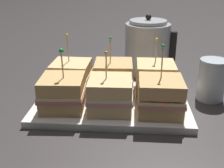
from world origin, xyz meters
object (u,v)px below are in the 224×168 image
(sandwich_back_center, at_px, (113,77))
(sandwich_back_left, at_px, (72,76))
(sandwich_back_right, at_px, (155,78))
(sandwich_front_left, at_px, (63,93))
(sandwich_front_center, at_px, (111,94))
(serving_platter, at_px, (112,102))
(sandwich_front_right, at_px, (160,96))
(drinking_glass, at_px, (212,80))
(kettle_steel, at_px, (147,47))

(sandwich_back_center, bearing_deg, sandwich_back_left, 178.36)
(sandwich_back_center, xyz_separation_m, sandwich_back_right, (0.12, -0.00, -0.00))
(sandwich_front_left, distance_m, sandwich_front_center, 0.12)
(serving_platter, relative_size, sandwich_front_right, 2.39)
(serving_platter, xyz_separation_m, drinking_glass, (0.27, 0.06, 0.05))
(serving_platter, relative_size, sandwich_front_left, 2.58)
(serving_platter, xyz_separation_m, sandwich_front_center, (0.00, -0.06, 0.05))
(sandwich_front_right, height_order, sandwich_back_right, sandwich_front_right)
(sandwich_back_right, height_order, drinking_glass, sandwich_back_right)
(drinking_glass, bearing_deg, sandwich_back_center, -179.08)
(kettle_steel, bearing_deg, sandwich_back_right, -86.36)
(sandwich_back_right, relative_size, kettle_steel, 0.76)
(serving_platter, relative_size, sandwich_back_right, 2.60)
(sandwich_back_left, distance_m, kettle_steel, 0.32)
(sandwich_front_right, bearing_deg, sandwich_front_center, 177.53)
(drinking_glass, bearing_deg, sandwich_back_left, -179.86)
(sandwich_back_right, bearing_deg, sandwich_back_center, 179.73)
(serving_platter, bearing_deg, kettle_steel, 69.79)
(sandwich_front_center, relative_size, kettle_steel, 0.74)
(sandwich_front_right, distance_m, drinking_glass, 0.20)
(sandwich_front_left, bearing_deg, sandwich_back_right, 25.70)
(sandwich_front_center, bearing_deg, sandwich_back_center, 90.55)
(sandwich_front_center, bearing_deg, kettle_steel, 73.09)
(sandwich_front_right, relative_size, kettle_steel, 0.83)
(sandwich_back_left, bearing_deg, sandwich_back_center, -1.64)
(sandwich_front_left, bearing_deg, kettle_steel, 56.55)
(sandwich_back_left, relative_size, sandwich_back_center, 1.02)
(sandwich_front_center, height_order, sandwich_back_left, sandwich_back_left)
(serving_platter, distance_m, sandwich_back_left, 0.15)
(sandwich_front_right, height_order, drinking_glass, sandwich_front_right)
(sandwich_front_center, xyz_separation_m, sandwich_front_right, (0.12, -0.01, 0.00))
(kettle_steel, bearing_deg, sandwich_front_center, -106.91)
(sandwich_back_right, distance_m, drinking_glass, 0.16)
(serving_platter, xyz_separation_m, sandwich_front_right, (0.12, -0.06, 0.05))
(sandwich_front_right, distance_m, sandwich_back_right, 0.12)
(kettle_steel, bearing_deg, serving_platter, -110.21)
(sandwich_front_right, relative_size, sandwich_back_center, 1.05)
(serving_platter, xyz_separation_m, sandwich_back_right, (0.12, 0.06, 0.05))
(kettle_steel, relative_size, drinking_glass, 1.75)
(sandwich_front_left, distance_m, drinking_glass, 0.41)
(kettle_steel, bearing_deg, drinking_glass, -51.87)
(sandwich_back_center, bearing_deg, serving_platter, -89.51)
(sandwich_back_center, distance_m, kettle_steel, 0.25)
(sandwich_front_left, bearing_deg, serving_platter, 25.16)
(sandwich_front_right, distance_m, sandwich_back_left, 0.27)
(serving_platter, distance_m, sandwich_back_center, 0.08)
(sandwich_front_left, height_order, sandwich_front_center, sandwich_front_left)
(sandwich_front_left, height_order, sandwich_back_center, sandwich_back_center)
(sandwich_front_left, bearing_deg, sandwich_back_left, 91.06)
(sandwich_front_left, relative_size, drinking_glass, 1.34)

